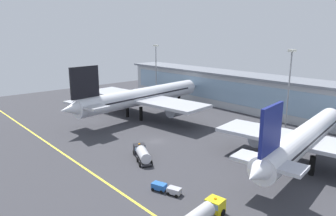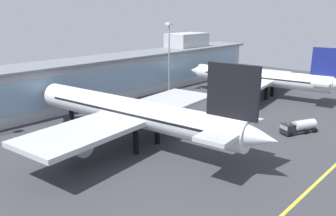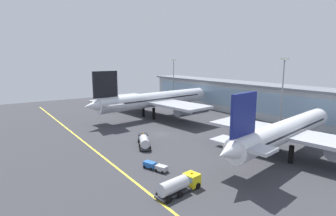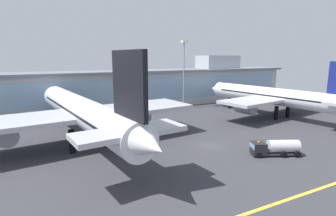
{
  "view_description": "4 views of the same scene",
  "coord_description": "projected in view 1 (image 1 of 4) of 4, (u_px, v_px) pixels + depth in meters",
  "views": [
    {
      "loc": [
        61.18,
        -49.37,
        27.88
      ],
      "look_at": [
        -6.21,
        9.61,
        6.36
      ],
      "focal_mm": 33.74,
      "sensor_mm": 36.0,
      "label": 1
    },
    {
      "loc": [
        -67.05,
        -38.63,
        26.87
      ],
      "look_at": [
        -9.97,
        14.16,
        4.87
      ],
      "focal_mm": 37.01,
      "sensor_mm": 36.0,
      "label": 2
    },
    {
      "loc": [
        67.7,
        -43.73,
        22.68
      ],
      "look_at": [
        -4.19,
        5.59,
        6.93
      ],
      "focal_mm": 29.03,
      "sensor_mm": 36.0,
      "label": 3
    },
    {
      "loc": [
        -31.47,
        -43.11,
        17.89
      ],
      "look_at": [
        -2.47,
        13.65,
        5.69
      ],
      "focal_mm": 28.89,
      "sensor_mm": 36.0,
      "label": 4
    }
  ],
  "objects": [
    {
      "name": "airliner_near_left",
      "position": [
        141.0,
        97.0,
        105.55
      ],
      "size": [
        49.35,
        59.64,
        18.73
      ],
      "rotation": [
        0.0,
        0.0,
        1.69
      ],
      "color": "black",
      "rests_on": "ground"
    },
    {
      "name": "terminal_building",
      "position": [
        264.0,
        94.0,
        110.47
      ],
      "size": [
        133.66,
        14.0,
        18.24
      ],
      "color": "#ADB2B7",
      "rests_on": "ground"
    },
    {
      "name": "taxiway_centreline_stripe",
      "position": [
        78.0,
        164.0,
        68.8
      ],
      "size": [
        146.34,
        0.5,
        0.01
      ],
      "primitive_type": "cube",
      "color": "yellow",
      "rests_on": "ground"
    },
    {
      "name": "airliner_near_right",
      "position": [
        303.0,
        139.0,
        66.12
      ],
      "size": [
        38.15,
        51.43,
        16.72
      ],
      "rotation": [
        0.0,
        0.0,
        1.73
      ],
      "color": "black",
      "rests_on": "ground"
    },
    {
      "name": "apron_light_mast_centre",
      "position": [
        290.0,
        77.0,
        91.79
      ],
      "size": [
        1.8,
        1.8,
        23.14
      ],
      "color": "gray",
      "rests_on": "ground"
    },
    {
      "name": "ground_plane",
      "position": [
        156.0,
        141.0,
        82.89
      ],
      "size": [
        182.93,
        182.93,
        0.0
      ],
      "primitive_type": "plane",
      "color": "#38383D"
    },
    {
      "name": "apron_light_mast_west",
      "position": [
        156.0,
        62.0,
        140.19
      ],
      "size": [
        1.8,
        1.8,
        22.54
      ],
      "color": "gray",
      "rests_on": "ground"
    },
    {
      "name": "service_truck_far",
      "position": [
        166.0,
        188.0,
        56.24
      ],
      "size": [
        5.78,
        3.4,
        1.4
      ],
      "rotation": [
        0.0,
        0.0,
        3.48
      ],
      "color": "black",
      "rests_on": "ground"
    },
    {
      "name": "fuel_tanker_truck",
      "position": [
        142.0,
        153.0,
        70.79
      ],
      "size": [
        9.22,
        6.06,
        2.9
      ],
      "rotation": [
        0.0,
        0.0,
        2.71
      ],
      "color": "black",
      "rests_on": "ground"
    },
    {
      "name": "baggage_tug_near",
      "position": [
        205.0,
        213.0,
        47.3
      ],
      "size": [
        4.08,
        9.31,
        2.9
      ],
      "rotation": [
        0.0,
        0.0,
        1.72
      ],
      "color": "black",
      "rests_on": "ground"
    }
  ]
}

